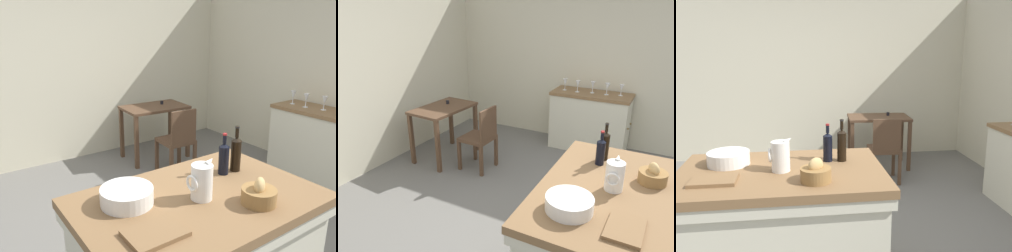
{
  "view_description": "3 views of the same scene",
  "coord_description": "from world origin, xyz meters",
  "views": [
    {
      "loc": [
        -1.58,
        -2.09,
        1.91
      ],
      "look_at": [
        0.18,
        0.43,
        0.98
      ],
      "focal_mm": 36.44,
      "sensor_mm": 36.0,
      "label": 1
    },
    {
      "loc": [
        -2.54,
        -1.0,
        2.17
      ],
      "look_at": [
        0.25,
        0.5,
        0.97
      ],
      "focal_mm": 35.22,
      "sensor_mm": 36.0,
      "label": 2
    },
    {
      "loc": [
        -0.25,
        -3.12,
        1.75
      ],
      "look_at": [
        0.26,
        0.52,
        0.95
      ],
      "focal_mm": 37.58,
      "sensor_mm": 36.0,
      "label": 3
    }
  ],
  "objects": [
    {
      "name": "ground_plane",
      "position": [
        0.0,
        0.0,
        0.0
      ],
      "size": [
        6.76,
        6.76,
        0.0
      ],
      "primitive_type": "plane",
      "color": "#66635E"
    },
    {
      "name": "wash_bowl",
      "position": [
        -0.76,
        -0.5,
        0.95
      ],
      "size": [
        0.31,
        0.31,
        0.1
      ],
      "primitive_type": "cylinder",
      "color": "silver",
      "rests_on": "island_table"
    },
    {
      "name": "island_table",
      "position": [
        -0.37,
        -0.68,
        0.49
      ],
      "size": [
        1.48,
        0.97,
        0.9
      ],
      "color": "brown",
      "rests_on": "ground"
    },
    {
      "name": "wine_glass_left",
      "position": [
        2.27,
        -0.08,
        1.01
      ],
      "size": [
        0.07,
        0.07,
        0.17
      ],
      "color": "white",
      "rests_on": "side_cabinet"
    },
    {
      "name": "wine_glass_middle",
      "position": [
        2.27,
        0.13,
        1.01
      ],
      "size": [
        0.07,
        0.07,
        0.17
      ],
      "color": "white",
      "rests_on": "side_cabinet"
    },
    {
      "name": "side_cabinet",
      "position": [
        2.26,
        0.12,
        0.45
      ],
      "size": [
        0.52,
        1.18,
        0.9
      ],
      "color": "brown",
      "rests_on": "ground"
    },
    {
      "name": "wine_glass_far_left",
      "position": [
        2.31,
        -0.28,
        1.01
      ],
      "size": [
        0.07,
        0.07,
        0.17
      ],
      "color": "white",
      "rests_on": "side_cabinet"
    },
    {
      "name": "writing_desk",
      "position": [
        0.96,
        1.89,
        0.64
      ],
      "size": [
        0.93,
        0.62,
        0.82
      ],
      "color": "#513826",
      "rests_on": "ground"
    },
    {
      "name": "wooden_chair",
      "position": [
        0.89,
        1.23,
        0.48
      ],
      "size": [
        0.42,
        0.42,
        0.89
      ],
      "color": "#513826",
      "rests_on": "ground"
    },
    {
      "name": "wine_glass_right",
      "position": [
        2.22,
        0.34,
        1.01
      ],
      "size": [
        0.07,
        0.07,
        0.17
      ],
      "color": "white",
      "rests_on": "side_cabinet"
    },
    {
      "name": "pitcher",
      "position": [
        -0.37,
        -0.7,
        1.02
      ],
      "size": [
        0.17,
        0.13,
        0.26
      ],
      "color": "silver",
      "rests_on": "island_table"
    },
    {
      "name": "bread_basket",
      "position": [
        -0.13,
        -0.94,
        0.96
      ],
      "size": [
        0.2,
        0.2,
        0.16
      ],
      "color": "olive",
      "rests_on": "island_table"
    },
    {
      "name": "wine_bottle_dark",
      "position": [
        0.09,
        -0.53,
        1.04
      ],
      "size": [
        0.07,
        0.07,
        0.33
      ],
      "color": "black",
      "rests_on": "island_table"
    },
    {
      "name": "wall_right",
      "position": [
        2.6,
        0.0,
        1.3
      ],
      "size": [
        0.12,
        5.2,
        2.6
      ],
      "primitive_type": "cube",
      "color": "beige",
      "rests_on": "ground"
    },
    {
      "name": "wall_back",
      "position": [
        0.0,
        2.6,
        1.3
      ],
      "size": [
        5.32,
        0.12,
        2.6
      ],
      "primitive_type": "cube",
      "color": "beige",
      "rests_on": "ground"
    },
    {
      "name": "cutting_board",
      "position": [
        -0.8,
        -0.86,
        0.92
      ],
      "size": [
        0.3,
        0.21,
        0.02
      ],
      "primitive_type": "cube",
      "rotation": [
        0.0,
        0.0,
        -0.01
      ],
      "color": "brown",
      "rests_on": "island_table"
    },
    {
      "name": "wine_glass_far_right",
      "position": [
        2.24,
        0.54,
        1.01
      ],
      "size": [
        0.07,
        0.07,
        0.17
      ],
      "color": "white",
      "rests_on": "side_cabinet"
    },
    {
      "name": "wine_bottle_amber",
      "position": [
        -0.02,
        -0.52,
        1.02
      ],
      "size": [
        0.07,
        0.07,
        0.29
      ],
      "color": "black",
      "rests_on": "island_table"
    }
  ]
}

